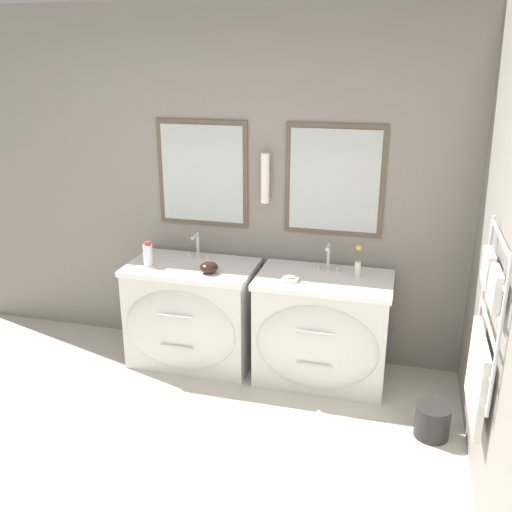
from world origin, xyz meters
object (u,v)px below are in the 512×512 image
vanity_left (191,314)px  amenity_bowl (209,267)px  vanity_right (322,329)px  toiletry_bottle (148,255)px  flower_vase (358,265)px  waste_bin (432,420)px

vanity_left → amenity_bowl: amenity_bowl is taller
vanity_right → amenity_bowl: amenity_bowl is taller
vanity_left → toiletry_bottle: (-0.30, -0.06, 0.47)m
vanity_right → flower_vase: (0.22, 0.10, 0.48)m
vanity_right → amenity_bowl: size_ratio=7.21×
amenity_bowl → flower_vase: bearing=9.8°
vanity_left → flower_vase: 1.30m
waste_bin → vanity_right: bearing=147.7°
flower_vase → waste_bin: size_ratio=1.10×
amenity_bowl → waste_bin: (1.58, -0.41, -0.71)m
amenity_bowl → waste_bin: bearing=-14.4°
toiletry_bottle → vanity_right: bearing=2.6°
toiletry_bottle → flower_vase: size_ratio=0.77×
amenity_bowl → vanity_left: bearing=155.7°
toiletry_bottle → amenity_bowl: bearing=-2.8°
vanity_right → flower_vase: size_ratio=3.94×
vanity_left → vanity_right: (0.99, 0.00, 0.00)m
toiletry_bottle → flower_vase: bearing=5.8°
vanity_left → flower_vase: (1.20, 0.10, 0.48)m
vanity_left → vanity_right: size_ratio=1.00×
vanity_left → vanity_right: bearing=0.0°
toiletry_bottle → waste_bin: bearing=-11.8°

